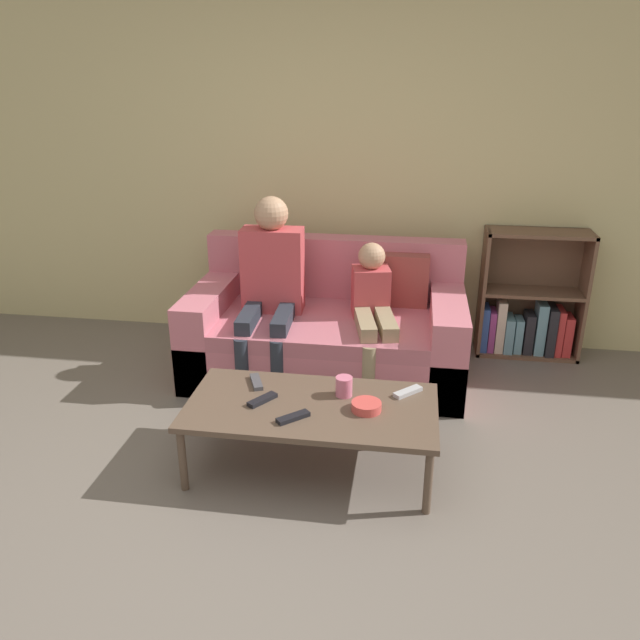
# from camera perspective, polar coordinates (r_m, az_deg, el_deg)

# --- Properties ---
(ground_plane) EXTENTS (22.00, 22.00, 0.00)m
(ground_plane) POSITION_cam_1_polar(r_m,az_deg,el_deg) (2.92, -6.85, -19.68)
(ground_plane) COLOR #70665B
(wall_back) EXTENTS (12.00, 0.06, 2.60)m
(wall_back) POSITION_cam_1_polar(r_m,az_deg,el_deg) (4.62, 0.47, 13.99)
(wall_back) COLOR beige
(wall_back) RESTS_ON ground_plane
(couch) EXTENTS (1.80, 0.98, 0.85)m
(couch) POSITION_cam_1_polar(r_m,az_deg,el_deg) (4.23, 0.77, -1.11)
(couch) COLOR #D1707F
(couch) RESTS_ON ground_plane
(bookshelf) EXTENTS (0.71, 0.28, 0.91)m
(bookshelf) POSITION_cam_1_polar(r_m,az_deg,el_deg) (4.73, 18.53, 0.97)
(bookshelf) COLOR brown
(bookshelf) RESTS_ON ground_plane
(coffee_table) EXTENTS (1.26, 0.65, 0.37)m
(coffee_table) POSITION_cam_1_polar(r_m,az_deg,el_deg) (3.18, -0.79, -8.20)
(coffee_table) COLOR brown
(coffee_table) RESTS_ON ground_plane
(person_adult) EXTENTS (0.41, 0.68, 1.19)m
(person_adult) POSITION_cam_1_polar(r_m,az_deg,el_deg) (4.07, -4.53, 4.00)
(person_adult) COLOR #282D38
(person_adult) RESTS_ON ground_plane
(person_child) EXTENTS (0.36, 0.69, 0.91)m
(person_child) POSITION_cam_1_polar(r_m,az_deg,el_deg) (3.97, 4.91, 1.01)
(person_child) COLOR #9E8966
(person_child) RESTS_ON ground_plane
(cup_near) EXTENTS (0.09, 0.09, 0.10)m
(cup_near) POSITION_cam_1_polar(r_m,az_deg,el_deg) (3.23, 2.21, -6.08)
(cup_near) COLOR pink
(cup_near) RESTS_ON coffee_table
(tv_remote_0) EXTENTS (0.14, 0.17, 0.02)m
(tv_remote_0) POSITION_cam_1_polar(r_m,az_deg,el_deg) (3.20, -5.29, -7.27)
(tv_remote_0) COLOR black
(tv_remote_0) RESTS_ON coffee_table
(tv_remote_1) EXTENTS (0.11, 0.18, 0.02)m
(tv_remote_1) POSITION_cam_1_polar(r_m,az_deg,el_deg) (3.38, -5.84, -5.65)
(tv_remote_1) COLOR #47474C
(tv_remote_1) RESTS_ON coffee_table
(tv_remote_2) EXTENTS (0.16, 0.15, 0.02)m
(tv_remote_2) POSITION_cam_1_polar(r_m,az_deg,el_deg) (3.04, -2.47, -8.87)
(tv_remote_2) COLOR black
(tv_remote_2) RESTS_ON coffee_table
(tv_remote_3) EXTENTS (0.15, 0.15, 0.02)m
(tv_remote_3) POSITION_cam_1_polar(r_m,az_deg,el_deg) (3.29, 8.04, -6.52)
(tv_remote_3) COLOR #B7B7BC
(tv_remote_3) RESTS_ON coffee_table
(snack_bowl) EXTENTS (0.15, 0.15, 0.05)m
(snack_bowl) POSITION_cam_1_polar(r_m,az_deg,el_deg) (3.11, 4.26, -7.88)
(snack_bowl) COLOR #DB4C47
(snack_bowl) RESTS_ON coffee_table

